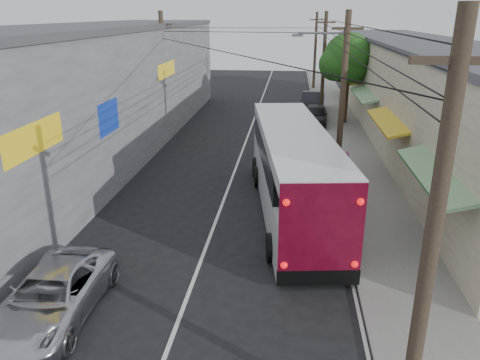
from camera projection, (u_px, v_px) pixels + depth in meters
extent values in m
plane|color=black|center=(167.00, 350.00, 11.53)|extent=(120.00, 120.00, 0.00)
cube|color=slate|center=(348.00, 144.00, 29.57)|extent=(3.00, 80.00, 0.12)
cube|color=beige|center=(419.00, 93.00, 29.99)|extent=(6.00, 40.00, 6.00)
cube|color=#4C4C51|center=(426.00, 43.00, 28.95)|extent=(6.20, 40.00, 0.30)
cube|color=#1C7E1E|center=(437.00, 172.00, 15.38)|extent=(1.39, 6.00, 0.46)
cube|color=orange|center=(391.00, 120.00, 22.87)|extent=(1.39, 6.00, 0.46)
cube|color=#1C7E1E|center=(367.00, 94.00, 30.36)|extent=(1.39, 6.00, 0.46)
cube|color=orange|center=(352.00, 78.00, 37.85)|extent=(1.39, 6.00, 0.46)
cube|color=#1C7E1E|center=(343.00, 67.00, 45.34)|extent=(1.39, 6.00, 0.46)
cube|color=gray|center=(102.00, 90.00, 28.07)|extent=(7.00, 36.00, 7.00)
cube|color=#4C4C51|center=(96.00, 27.00, 26.86)|extent=(7.20, 36.00, 0.30)
cube|color=yellow|center=(33.00, 139.00, 14.38)|extent=(0.12, 3.50, 1.00)
cube|color=#1433A5|center=(108.00, 117.00, 20.20)|extent=(0.12, 2.20, 1.40)
cube|color=yellow|center=(166.00, 70.00, 29.25)|extent=(0.12, 4.00, 0.90)
cylinder|color=#473828|center=(429.00, 258.00, 7.78)|extent=(0.28, 0.28, 8.00)
cube|color=#473828|center=(460.00, 61.00, 6.70)|extent=(1.40, 0.12, 0.12)
cylinder|color=#473828|center=(342.00, 100.00, 21.82)|extent=(0.28, 0.28, 8.00)
cube|color=#473828|center=(348.00, 28.00, 20.74)|extent=(1.40, 0.12, 0.12)
cylinder|color=#473828|center=(323.00, 66.00, 35.86)|extent=(0.28, 0.28, 8.00)
cube|color=#473828|center=(326.00, 22.00, 34.78)|extent=(1.40, 0.12, 0.12)
cylinder|color=#473828|center=(315.00, 51.00, 49.90)|extent=(0.28, 0.28, 8.00)
cube|color=#473828|center=(317.00, 20.00, 48.83)|extent=(1.40, 0.12, 0.12)
cylinder|color=#473828|center=(164.00, 78.00, 29.44)|extent=(0.28, 0.28, 8.00)
cube|color=#473828|center=(161.00, 24.00, 28.36)|extent=(1.40, 0.12, 0.12)
cylinder|color=#59595E|center=(322.00, 33.00, 20.92)|extent=(2.20, 0.10, 0.10)
cube|color=#59595E|center=(298.00, 35.00, 21.07)|extent=(0.50, 0.18, 0.12)
cylinder|color=#3F2B19|center=(345.00, 97.00, 34.50)|extent=(0.44, 0.44, 4.00)
sphere|color=#255316|center=(348.00, 58.00, 33.56)|extent=(3.60, 3.60, 3.60)
sphere|color=#255316|center=(361.00, 66.00, 34.22)|extent=(2.60, 2.60, 2.60)
sphere|color=#255316|center=(336.00, 64.00, 33.41)|extent=(2.40, 2.40, 2.40)
sphere|color=#255316|center=(356.00, 53.00, 32.45)|extent=(2.20, 2.20, 2.20)
sphere|color=#255316|center=(343.00, 54.00, 34.36)|extent=(2.00, 2.00, 2.00)
cube|color=white|center=(292.00, 186.00, 19.26)|extent=(4.07, 12.13, 1.88)
cube|color=black|center=(292.00, 150.00, 19.26)|extent=(3.82, 10.17, 0.99)
cube|color=white|center=(294.00, 136.00, 18.56)|extent=(4.07, 12.13, 0.50)
cube|color=maroon|center=(321.00, 230.00, 13.36)|extent=(2.45, 0.41, 2.88)
cube|color=black|center=(318.00, 277.00, 13.88)|extent=(2.47, 0.43, 0.50)
sphere|color=red|center=(284.00, 265.00, 13.67)|extent=(0.22, 0.22, 0.22)
sphere|color=red|center=(355.00, 264.00, 13.73)|extent=(0.22, 0.22, 0.22)
sphere|color=red|center=(286.00, 202.00, 13.00)|extent=(0.22, 0.22, 0.22)
sphere|color=red|center=(360.00, 202.00, 13.06)|extent=(0.22, 0.22, 0.22)
cylinder|color=black|center=(271.00, 248.00, 15.53)|extent=(0.43, 1.02, 0.99)
cylinder|color=black|center=(345.00, 247.00, 15.59)|extent=(0.43, 1.02, 0.99)
cylinder|color=black|center=(258.00, 177.00, 22.25)|extent=(0.43, 1.02, 0.99)
cylinder|color=black|center=(309.00, 176.00, 22.32)|extent=(0.43, 1.02, 0.99)
cylinder|color=black|center=(256.00, 167.00, 23.65)|extent=(0.43, 1.02, 0.99)
cylinder|color=black|center=(305.00, 167.00, 23.72)|extent=(0.43, 1.02, 0.99)
imported|color=silver|center=(53.00, 295.00, 12.59)|extent=(2.31, 4.88, 1.35)
imported|color=#A5A6AE|center=(321.00, 166.00, 22.99)|extent=(2.52, 5.43, 1.54)
imported|color=black|center=(315.00, 115.00, 34.39)|extent=(2.16, 4.59, 1.52)
imported|color=black|center=(312.00, 102.00, 38.95)|extent=(2.26, 5.16, 1.65)
imported|color=#C7699D|center=(344.00, 168.00, 21.83)|extent=(0.69, 0.50, 1.75)
imported|color=#818EBC|center=(353.00, 188.00, 19.86)|extent=(0.77, 0.65, 1.39)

